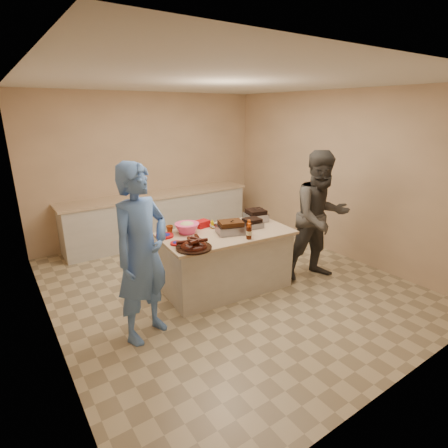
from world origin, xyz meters
TOP-DOWN VIEW (x-y plane):
  - room at (0.00, 0.00)m, footprint 4.50×5.00m
  - back_counter at (0.00, 2.20)m, footprint 3.60×0.64m
  - island at (-0.07, -0.13)m, footprint 1.82×1.06m
  - rib_platter at (-0.71, -0.39)m, footprint 0.55×0.55m
  - pulled_pork_tray at (-0.04, -0.20)m, footprint 0.42×0.37m
  - brisket_tray at (0.34, -0.17)m, footprint 0.28×0.24m
  - roasting_pan at (0.58, 0.04)m, footprint 0.34×0.34m
  - coleslaw_bowl at (-0.51, 0.14)m, footprint 0.35×0.35m
  - sausage_plate at (0.14, 0.10)m, footprint 0.35×0.35m
  - mac_cheese_dish at (0.65, 0.18)m, footprint 0.28×0.21m
  - bbq_bottle_a at (0.02, -0.50)m, footprint 0.07×0.07m
  - bbq_bottle_b at (0.11, -0.39)m, footprint 0.07×0.07m
  - mustard_bottle at (-0.13, 0.11)m, footprint 0.05×0.05m
  - sauce_bowl at (-0.09, 0.11)m, footprint 0.15×0.06m
  - plate_stack_large at (-0.82, 0.16)m, footprint 0.24×0.24m
  - plate_stack_small at (-0.82, -0.16)m, footprint 0.17×0.17m
  - plastic_cup at (-0.69, 0.29)m, footprint 0.11×0.10m
  - basket_stack at (-0.22, 0.23)m, footprint 0.21×0.17m
  - guest_blue at (-1.39, -0.51)m, footprint 1.39×2.04m
  - guest_gray at (1.24, -0.59)m, footprint 1.38×2.04m

SIDE VIEW (x-z plane):
  - room at x=0.00m, z-range -1.35..1.35m
  - island at x=-0.07m, z-range -0.41..0.41m
  - guest_blue at x=-1.39m, z-range -0.23..0.23m
  - guest_gray at x=1.24m, z-range -0.35..0.35m
  - back_counter at x=0.00m, z-range 0.00..0.90m
  - rib_platter at x=-0.71m, z-range 0.74..0.91m
  - pulled_pork_tray at x=-0.04m, z-range 0.77..0.88m
  - brisket_tray at x=0.34m, z-range 0.79..0.87m
  - roasting_pan at x=0.58m, z-range 0.77..0.89m
  - coleslaw_bowl at x=-0.51m, z-range 0.72..0.94m
  - sausage_plate at x=0.14m, z-range 0.80..0.85m
  - mac_cheese_dish at x=0.65m, z-range 0.79..0.86m
  - bbq_bottle_a at x=0.02m, z-range 0.73..0.93m
  - bbq_bottle_b at x=0.11m, z-range 0.73..0.93m
  - mustard_bottle at x=-0.13m, z-range 0.77..0.89m
  - sauce_bowl at x=-0.09m, z-range 0.75..0.90m
  - plate_stack_large at x=-0.82m, z-range 0.81..0.84m
  - plate_stack_small at x=-0.82m, z-range 0.82..0.84m
  - plastic_cup at x=-0.69m, z-range 0.78..0.88m
  - basket_stack at x=-0.22m, z-range 0.78..0.87m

